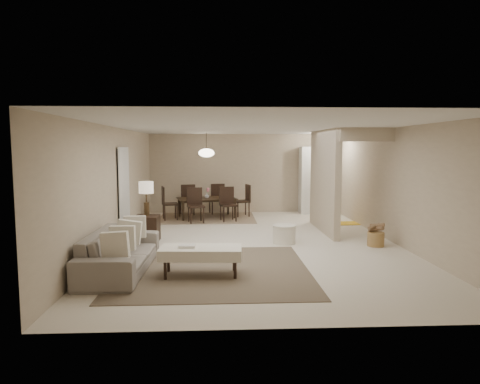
{
  "coord_description": "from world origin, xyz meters",
  "views": [
    {
      "loc": [
        -0.8,
        -9.17,
        2.06
      ],
      "look_at": [
        -0.32,
        0.62,
        1.05
      ],
      "focal_mm": 32.0,
      "sensor_mm": 36.0,
      "label": 1
    }
  ],
  "objects": [
    {
      "name": "sofa",
      "position": [
        -2.45,
        -2.1,
        0.34
      ],
      "size": [
        2.35,
        0.96,
        0.68
      ],
      "primitive_type": "imported",
      "rotation": [
        0.0,
        0.0,
        1.55
      ],
      "color": "gray",
      "rests_on": "floor"
    },
    {
      "name": "floor",
      "position": [
        0.0,
        0.0,
        0.0
      ],
      "size": [
        9.0,
        9.0,
        0.0
      ],
      "primitive_type": "plane",
      "color": "beige",
      "rests_on": "ground"
    },
    {
      "name": "left_wall",
      "position": [
        -3.0,
        0.0,
        1.25
      ],
      "size": [
        0.0,
        9.0,
        9.0
      ],
      "primitive_type": "plane",
      "rotation": [
        1.57,
        0.0,
        1.57
      ],
      "color": "tan",
      "rests_on": "floor"
    },
    {
      "name": "round_pouf",
      "position": [
        0.61,
        -0.1,
        0.2
      ],
      "size": [
        0.51,
        0.51,
        0.4
      ],
      "primitive_type": "cylinder",
      "color": "silver",
      "rests_on": "floor"
    },
    {
      "name": "back_wall",
      "position": [
        0.0,
        4.5,
        1.25
      ],
      "size": [
        6.0,
        0.0,
        6.0
      ],
      "primitive_type": "plane",
      "rotation": [
        1.57,
        0.0,
        0.0
      ],
      "color": "tan",
      "rests_on": "floor"
    },
    {
      "name": "flush_light",
      "position": [
        2.3,
        3.2,
        2.46
      ],
      "size": [
        0.44,
        0.44,
        0.05
      ],
      "primitive_type": "cylinder",
      "color": "white",
      "rests_on": "ceiling"
    },
    {
      "name": "dining_chairs",
      "position": [
        -1.16,
        3.34,
        0.48
      ],
      "size": [
        2.62,
        2.14,
        0.96
      ],
      "color": "black",
      "rests_on": "dining_rug"
    },
    {
      "name": "right_wall",
      "position": [
        3.0,
        0.0,
        1.25
      ],
      "size": [
        0.0,
        9.0,
        9.0
      ],
      "primitive_type": "plane",
      "rotation": [
        1.57,
        0.0,
        -1.57
      ],
      "color": "tan",
      "rests_on": "floor"
    },
    {
      "name": "dining_table",
      "position": [
        -1.16,
        3.34,
        0.3
      ],
      "size": [
        1.86,
        1.31,
        0.59
      ],
      "primitive_type": "imported",
      "rotation": [
        0.0,
        0.0,
        0.24
      ],
      "color": "black",
      "rests_on": "dining_rug"
    },
    {
      "name": "ottoman_bench",
      "position": [
        -1.1,
        -2.4,
        0.38
      ],
      "size": [
        1.35,
        0.68,
        0.47
      ],
      "rotation": [
        0.0,
        0.0,
        -0.06
      ],
      "color": "silver",
      "rests_on": "living_rug"
    },
    {
      "name": "yellow_mat",
      "position": [
        2.59,
        2.23,
        0.01
      ],
      "size": [
        0.95,
        0.61,
        0.01
      ],
      "primitive_type": "cube",
      "rotation": [
        0.0,
        0.0,
        0.04
      ],
      "color": "gold",
      "rests_on": "floor"
    },
    {
      "name": "side_table",
      "position": [
        -2.4,
        0.25,
        0.28
      ],
      "size": [
        0.53,
        0.53,
        0.57
      ],
      "primitive_type": "cube",
      "rotation": [
        0.0,
        0.0,
        -0.03
      ],
      "color": "black",
      "rests_on": "floor"
    },
    {
      "name": "pendant_light",
      "position": [
        -1.16,
        3.34,
        1.92
      ],
      "size": [
        0.46,
        0.46,
        0.71
      ],
      "color": "#412F1C",
      "rests_on": "ceiling"
    },
    {
      "name": "doorway",
      "position": [
        -2.97,
        0.6,
        1.02
      ],
      "size": [
        0.04,
        0.9,
        2.04
      ],
      "primitive_type": "cube",
      "color": "black",
      "rests_on": "floor"
    },
    {
      "name": "partition",
      "position": [
        1.8,
        1.25,
        1.25
      ],
      "size": [
        0.15,
        2.5,
        2.5
      ],
      "primitive_type": "cube",
      "color": "tan",
      "rests_on": "floor"
    },
    {
      "name": "table_lamp",
      "position": [
        -2.4,
        0.25,
        1.13
      ],
      "size": [
        0.32,
        0.32,
        0.76
      ],
      "color": "#412F1C",
      "rests_on": "side_table"
    },
    {
      "name": "ceiling",
      "position": [
        0.0,
        0.0,
        2.5
      ],
      "size": [
        9.0,
        9.0,
        0.0
      ],
      "primitive_type": "plane",
      "rotation": [
        3.14,
        0.0,
        0.0
      ],
      "color": "white",
      "rests_on": "back_wall"
    },
    {
      "name": "wicker_basket",
      "position": [
        2.49,
        -0.47,
        0.15
      ],
      "size": [
        0.44,
        0.44,
        0.3
      ],
      "primitive_type": "cylinder",
      "rotation": [
        0.0,
        0.0,
        -0.31
      ],
      "color": "olive",
      "rests_on": "floor"
    },
    {
      "name": "living_rug",
      "position": [
        -0.9,
        -2.1,
        0.01
      ],
      "size": [
        3.2,
        3.2,
        0.01
      ],
      "primitive_type": "cube",
      "color": "brown",
      "rests_on": "floor"
    },
    {
      "name": "pantry_cabinet",
      "position": [
        2.35,
        4.15,
        1.05
      ],
      "size": [
        1.2,
        0.55,
        2.1
      ],
      "primitive_type": "cube",
      "color": "white",
      "rests_on": "floor"
    },
    {
      "name": "vase",
      "position": [
        -1.16,
        3.34,
        0.66
      ],
      "size": [
        0.15,
        0.15,
        0.14
      ],
      "primitive_type": "imported",
      "rotation": [
        0.0,
        0.0,
        -0.11
      ],
      "color": "silver",
      "rests_on": "dining_table"
    },
    {
      "name": "dining_rug",
      "position": [
        -1.16,
        3.34,
        0.01
      ],
      "size": [
        2.8,
        2.1,
        0.01
      ],
      "primitive_type": "cube",
      "color": "#7D664E",
      "rests_on": "floor"
    }
  ]
}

